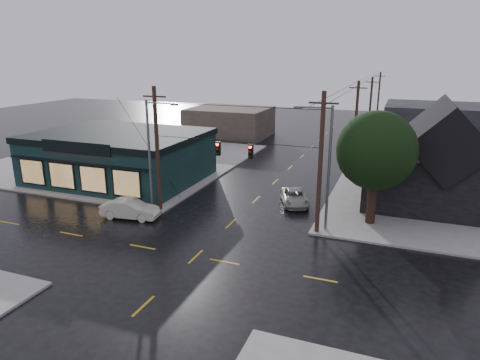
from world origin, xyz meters
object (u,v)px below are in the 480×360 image
at_px(utility_pole_nw, 161,211).
at_px(sedan_cream, 130,209).
at_px(utility_pole_ne, 316,233).
at_px(corner_tree, 376,151).
at_px(suv_silver, 294,197).

distance_m(utility_pole_nw, sedan_cream, 2.76).
height_order(utility_pole_nw, sedan_cream, utility_pole_nw).
xyz_separation_m(utility_pole_nw, utility_pole_ne, (13.00, 0.00, 0.00)).
distance_m(corner_tree, utility_pole_ne, 7.38).
bearing_deg(utility_pole_nw, corner_tree, 10.85).
relative_size(corner_tree, utility_pole_ne, 0.84).
relative_size(corner_tree, sedan_cream, 1.86).
bearing_deg(suv_silver, corner_tree, -42.45).
distance_m(utility_pole_nw, suv_silver, 11.42).
xyz_separation_m(utility_pole_nw, sedan_cream, (-1.35, -2.29, 0.76)).
relative_size(utility_pole_nw, sedan_cream, 2.21).
height_order(utility_pole_ne, suv_silver, utility_pole_ne).
bearing_deg(suv_silver, sedan_cream, -167.46).
bearing_deg(suv_silver, utility_pole_ne, -83.45).
relative_size(corner_tree, suv_silver, 1.88).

